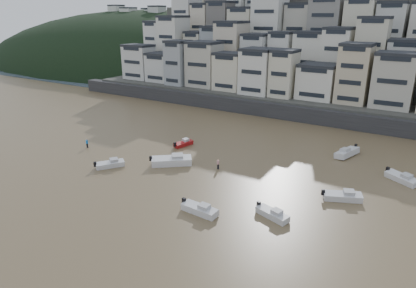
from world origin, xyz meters
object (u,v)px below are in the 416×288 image
Objects in this scene: boat_f at (183,143)px; boat_d at (343,195)px; boat_i at (347,151)px; boat_g at (402,177)px; boat_j at (110,163)px; boat_a at (200,208)px; boat_b at (272,213)px; person_blue at (87,143)px; boat_c at (172,159)px; person_pink at (218,164)px.

boat_d is at bearing -88.94° from boat_f.
boat_g is at bearing 70.72° from boat_i.
boat_i is 41.05m from boat_j.
boat_f is at bearing 134.22° from boat_a.
person_blue reaches higher than boat_b.
boat_j is at bearing 169.61° from boat_d.
person_blue is at bearing 146.11° from boat_c.
boat_d is 3.16× the size of person_pink.
boat_i reaches higher than boat_j.
boat_d is (30.95, -6.47, 0.14)m from boat_f.
boat_b is (24.64, -15.70, 0.06)m from boat_f.
boat_b is 0.98× the size of boat_j.
boat_g is 11.56m from boat_i.
person_pink reaches higher than boat_g.
boat_f is at bearing 74.73° from boat_c.
boat_f is 2.55× the size of person_pink.
boat_d reaches higher than boat_b.
person_pink is (-13.40, 9.60, 0.20)m from boat_b.
boat_d is (6.32, 9.23, 0.08)m from boat_b.
boat_a is at bearing -98.80° from boat_g.
boat_f is 2.55× the size of person_blue.
boat_g is 0.98× the size of boat_d.
boat_g is 31.51m from boat_a.
boat_i is at bearing 73.88° from boat_a.
person_blue is (-45.78, -3.88, 0.12)m from boat_d.
boat_d reaches higher than boat_j.
boat_c is at bearing -34.06° from boat_i.
boat_d is 27.24m from boat_c.
boat_a is at bearing -68.99° from person_pink.
boat_b is 2.81× the size of person_pink.
person_pink reaches higher than boat_j.
boat_c is at bearing -126.50° from boat_g.
boat_b is at bearing -57.28° from boat_c.
person_pink reaches higher than boat_f.
boat_i reaches higher than boat_a.
boat_g is at bearing -70.70° from boat_f.
boat_c is 4.16× the size of person_blue.
boat_i is 23.72m from person_pink.
boat_a is at bearing -136.32° from boat_b.
boat_a reaches higher than boat_b.
boat_a is 16.61m from boat_c.
boat_f is 29.21m from boat_b.
boat_c reaches higher than boat_d.
boat_f is 0.82× the size of boat_a.
boat_b reaches higher than boat_f.
boat_f is 15.42m from boat_j.
boat_g is 3.11× the size of person_pink.
boat_j is 0.69× the size of boat_c.
boat_c is at bearing -179.95° from boat_b.
boat_c is (-23.92, -19.69, 0.13)m from boat_i.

